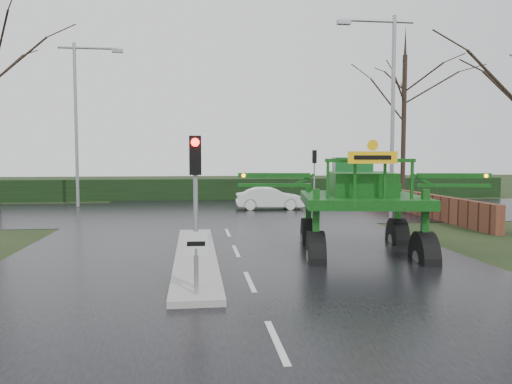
{
  "coord_description": "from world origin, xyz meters",
  "views": [
    {
      "loc": [
        -1.33,
        -11.94,
        3.06
      ],
      "look_at": [
        0.54,
        3.12,
        2.0
      ],
      "focal_mm": 35.0,
      "sensor_mm": 36.0,
      "label": 1
    }
  ],
  "objects": [
    {
      "name": "crop_sprayer",
      "position": [
        2.27,
        2.56,
        2.11
      ],
      "size": [
        7.89,
        5.47,
        4.45
      ],
      "rotation": [
        0.0,
        0.0,
        -0.16
      ],
      "color": "black",
      "rests_on": "ground"
    },
    {
      "name": "road_main",
      "position": [
        0.0,
        10.0,
        0.0
      ],
      "size": [
        14.0,
        80.0,
        0.02
      ],
      "primitive_type": "cube",
      "color": "black",
      "rests_on": "ground"
    },
    {
      "name": "traffic_signal_far",
      "position": [
        6.5,
        20.01,
        2.59
      ],
      "size": [
        0.26,
        0.33,
        3.52
      ],
      "rotation": [
        0.0,
        0.0,
        3.14
      ],
      "color": "gray",
      "rests_on": "ground"
    },
    {
      "name": "hedge_row",
      "position": [
        0.0,
        24.0,
        0.75
      ],
      "size": [
        44.0,
        0.9,
        1.5
      ],
      "primitive_type": "cube",
      "color": "black",
      "rests_on": "ground"
    },
    {
      "name": "tree_right_far",
      "position": [
        13.0,
        21.0,
        6.5
      ],
      "size": [
        7.0,
        7.0,
        12.05
      ],
      "color": "black",
      "rests_on": "ground"
    },
    {
      "name": "keep_left_sign",
      "position": [
        -1.3,
        -1.5,
        1.06
      ],
      "size": [
        0.5,
        0.07,
        1.35
      ],
      "color": "gray",
      "rests_on": "ground"
    },
    {
      "name": "traffic_signal_mid",
      "position": [
        -1.3,
        7.49,
        2.59
      ],
      "size": [
        0.26,
        0.33,
        3.52
      ],
      "color": "gray",
      "rests_on": "ground"
    },
    {
      "name": "traffic_signal_near",
      "position": [
        -1.3,
        -1.01,
        2.59
      ],
      "size": [
        0.26,
        0.33,
        3.52
      ],
      "color": "gray",
      "rests_on": "ground"
    },
    {
      "name": "street_light_right",
      "position": [
        8.19,
        12.0,
        5.99
      ],
      "size": [
        3.85,
        0.3,
        10.0
      ],
      "color": "gray",
      "rests_on": "ground"
    },
    {
      "name": "brick_wall",
      "position": [
        10.5,
        16.0,
        0.6
      ],
      "size": [
        0.4,
        20.0,
        1.2
      ],
      "primitive_type": "cube",
      "color": "#592D1E",
      "rests_on": "ground"
    },
    {
      "name": "ground",
      "position": [
        0.0,
        0.0,
        0.0
      ],
      "size": [
        140.0,
        140.0,
        0.0
      ],
      "primitive_type": "plane",
      "color": "black",
      "rests_on": "ground"
    },
    {
      "name": "median_island",
      "position": [
        -1.3,
        3.0,
        0.09
      ],
      "size": [
        1.2,
        10.0,
        0.16
      ],
      "primitive_type": "cube",
      "color": "gray",
      "rests_on": "ground"
    },
    {
      "name": "road_cross",
      "position": [
        0.0,
        16.0,
        0.01
      ],
      "size": [
        80.0,
        12.0,
        0.02
      ],
      "primitive_type": "cube",
      "color": "black",
      "rests_on": "ground"
    },
    {
      "name": "white_sedan",
      "position": [
        3.05,
        16.78,
        0.0
      ],
      "size": [
        3.99,
        1.54,
        1.3
      ],
      "primitive_type": "imported",
      "rotation": [
        0.0,
        0.0,
        1.53
      ],
      "color": "white",
      "rests_on": "ground"
    },
    {
      "name": "street_light_left_far",
      "position": [
        -8.19,
        20.0,
        5.99
      ],
      "size": [
        3.85,
        0.3,
        10.0
      ],
      "color": "gray",
      "rests_on": "ground"
    }
  ]
}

